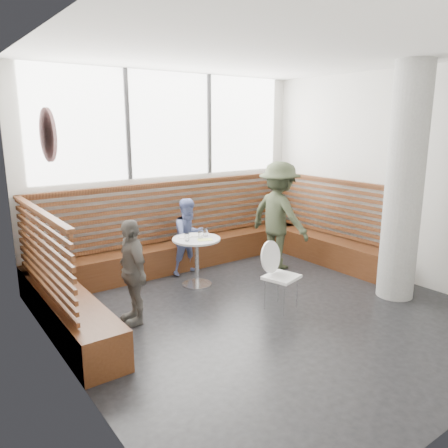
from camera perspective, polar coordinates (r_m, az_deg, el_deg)
room at (r=5.35m, az=6.30°, el=4.32°), size 5.00×5.00×3.20m
booth at (r=6.99m, az=-3.73°, el=-3.57°), size 5.00×2.50×1.44m
concrete_column at (r=6.39m, az=22.50°, el=4.82°), size 0.50×0.50×3.20m
wall_art at (r=4.44m, az=-22.03°, el=10.73°), size 0.03×0.50×0.50m
cafe_table at (r=6.55m, az=-3.60°, el=-3.63°), size 0.72×0.72×0.74m
cafe_chair at (r=5.82m, az=7.08°, el=-5.91°), size 0.43×0.42×0.90m
adult_man at (r=7.32m, az=7.18°, el=1.08°), size 0.76×1.21×1.80m
child_back at (r=7.06m, az=-4.57°, el=-1.64°), size 0.64×0.52×1.24m
child_left at (r=5.43m, az=-11.90°, el=-6.11°), size 0.39×0.79×1.30m
plate_near at (r=6.55m, az=-5.16°, el=-1.71°), size 0.19×0.19×0.01m
plate_far at (r=6.64m, az=-3.79°, el=-1.47°), size 0.21×0.21×0.01m
glass_left at (r=6.35m, az=-4.85°, el=-1.73°), size 0.07×0.07×0.11m
glass_mid at (r=6.47m, az=-3.12°, el=-1.45°), size 0.07×0.07×0.10m
glass_right at (r=6.60m, az=-2.43°, el=-1.06°), size 0.08×0.08×0.12m
menu_card at (r=6.40m, az=-2.50°, el=-2.06°), size 0.26×0.23×0.00m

